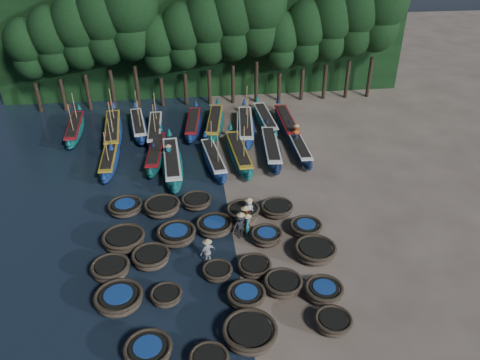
{
  "coord_description": "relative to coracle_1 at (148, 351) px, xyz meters",
  "views": [
    {
      "loc": [
        -2.32,
        -23.61,
        17.21
      ],
      "look_at": [
        0.96,
        2.83,
        1.3
      ],
      "focal_mm": 35.0,
      "sensor_mm": 36.0,
      "label": 1
    }
  ],
  "objects": [
    {
      "name": "long_boat_15",
      "position": [
        7.29,
        22.46,
        0.17
      ],
      "size": [
        2.47,
        8.86,
        3.78
      ],
      "rotation": [
        0.0,
        0.0,
        -0.11
      ],
      "color": "navy",
      "rests_on": "ground"
    },
    {
      "name": "long_boat_3",
      "position": [
        -0.21,
        18.58,
        0.08
      ],
      "size": [
        1.89,
        7.61,
        1.34
      ],
      "rotation": [
        0.0,
        0.0,
        -0.08
      ],
      "color": "#0D4D49",
      "rests_on": "ground"
    },
    {
      "name": "foliage_wall",
      "position": [
        4.6,
        33.11,
        4.57
      ],
      "size": [
        40.0,
        3.0,
        10.0
      ],
      "primitive_type": "cube",
      "color": "black",
      "rests_on": "ground"
    },
    {
      "name": "long_boat_6",
      "position": [
        6.12,
        17.67,
        0.13
      ],
      "size": [
        1.95,
        8.26,
        3.51
      ],
      "rotation": [
        0.0,
        0.0,
        0.06
      ],
      "color": "#0D4D49",
      "rests_on": "ground"
    },
    {
      "name": "tree_3",
      "position": [
        -4.5,
        29.61,
        7.57
      ],
      "size": [
        4.92,
        4.92,
        11.6
      ],
      "color": "black",
      "rests_on": "ground"
    },
    {
      "name": "tree_9",
      "position": [
        9.3,
        29.61,
        8.24
      ],
      "size": [
        5.34,
        5.34,
        12.58
      ],
      "color": "black",
      "rests_on": "ground"
    },
    {
      "name": "fisherman_5",
      "position": [
        0.8,
        17.53,
        0.42
      ],
      "size": [
        1.46,
        1.34,
        1.83
      ],
      "rotation": [
        0.0,
        0.0,
        5.58
      ],
      "color": "#1C6875",
      "rests_on": "ground"
    },
    {
      "name": "coracle_17",
      "position": [
        3.56,
        8.69,
        0.02
      ],
      "size": [
        2.53,
        2.53,
        0.77
      ],
      "rotation": [
        0.0,
        0.0,
        0.25
      ],
      "color": "brown",
      "rests_on": "ground"
    },
    {
      "name": "long_boat_8",
      "position": [
        10.97,
        18.21,
        0.07
      ],
      "size": [
        1.32,
        7.39,
        1.3
      ],
      "rotation": [
        0.0,
        0.0,
        -0.0
      ],
      "color": "#0D1432",
      "rests_on": "ground"
    },
    {
      "name": "long_boat_14",
      "position": [
        4.72,
        23.57,
        0.13
      ],
      "size": [
        2.64,
        8.28,
        1.47
      ],
      "rotation": [
        0.0,
        0.0,
        -0.15
      ],
      "color": "#0D4D49",
      "rests_on": "ground"
    },
    {
      "name": "tree_10",
      "position": [
        11.6,
        29.61,
        5.54
      ],
      "size": [
        3.68,
        3.68,
        8.68
      ],
      "color": "black",
      "rests_on": "ground"
    },
    {
      "name": "tree_4",
      "position": [
        -2.2,
        29.61,
        8.24
      ],
      "size": [
        5.34,
        5.34,
        12.58
      ],
      "color": "black",
      "rests_on": "ground"
    },
    {
      "name": "tree_13",
      "position": [
        18.5,
        29.61,
        7.57
      ],
      "size": [
        4.92,
        4.92,
        11.6
      ],
      "color": "black",
      "rests_on": "ground"
    },
    {
      "name": "coracle_4",
      "position": [
        8.46,
        0.59,
        -0.03
      ],
      "size": [
        2.0,
        2.0,
        0.7
      ],
      "rotation": [
        0.0,
        0.0,
        -0.25
      ],
      "color": "brown",
      "rests_on": "ground"
    },
    {
      "name": "long_boat_4",
      "position": [
        1.03,
        16.76,
        0.16
      ],
      "size": [
        1.95,
        8.75,
        1.54
      ],
      "rotation": [
        0.0,
        0.0,
        0.05
      ],
      "color": "#0D4D49",
      "rests_on": "ground"
    },
    {
      "name": "coracle_14",
      "position": [
        8.94,
        5.63,
        0.04
      ],
      "size": [
        2.72,
        2.72,
        0.83
      ],
      "rotation": [
        0.0,
        0.0,
        0.29
      ],
      "color": "brown",
      "rests_on": "ground"
    },
    {
      "name": "tree_14",
      "position": [
        20.8,
        29.61,
        8.24
      ],
      "size": [
        5.34,
        5.34,
        12.58
      ],
      "color": "black",
      "rests_on": "ground"
    },
    {
      "name": "fisherman_4",
      "position": [
        2.98,
        5.94,
        0.42
      ],
      "size": [
        0.97,
        0.75,
        1.74
      ],
      "rotation": [
        0.0,
        0.0,
        3.62
      ],
      "color": "silver",
      "rests_on": "ground"
    },
    {
      "name": "coracle_7",
      "position": [
        4.66,
        2.73,
        0.01
      ],
      "size": [
        1.97,
        1.97,
        0.75
      ],
      "rotation": [
        0.0,
        0.0,
        -0.09
      ],
      "color": "brown",
      "rests_on": "ground"
    },
    {
      "name": "fisherman_0",
      "position": [
        5.78,
        9.76,
        0.39
      ],
      "size": [
        0.85,
        0.86,
        1.7
      ],
      "rotation": [
        0.0,
        0.0,
        2.31
      ],
      "color": "silver",
      "rests_on": "ground"
    },
    {
      "name": "coracle_1",
      "position": [
        0.0,
        0.0,
        0.0
      ],
      "size": [
        2.63,
        2.63,
        0.74
      ],
      "rotation": [
        0.0,
        0.0,
        0.41
      ],
      "color": "brown",
      "rests_on": "ground"
    },
    {
      "name": "long_boat_9",
      "position": [
        -7.22,
        23.98,
        0.1
      ],
      "size": [
        1.78,
        7.8,
        3.32
      ],
      "rotation": [
        0.0,
        0.0,
        0.06
      ],
      "color": "#0D4D49",
      "rests_on": "ground"
    },
    {
      "name": "long_boat_5",
      "position": [
        4.12,
        17.1,
        0.07
      ],
      "size": [
        2.16,
        7.39,
        3.16
      ],
      "rotation": [
        0.0,
        0.0,
        0.12
      ],
      "color": "navy",
      "rests_on": "ground"
    },
    {
      "name": "long_boat_17",
      "position": [
        10.95,
        22.9,
        0.13
      ],
      "size": [
        1.55,
        8.31,
        1.46
      ],
      "rotation": [
        0.0,
        0.0,
        -0.01
      ],
      "color": "#0D1432",
      "rests_on": "ground"
    },
    {
      "name": "long_boat_7",
      "position": [
        8.74,
        18.18,
        0.13
      ],
      "size": [
        2.15,
        8.38,
        1.48
      ],
      "rotation": [
        0.0,
        0.0,
        -0.08
      ],
      "color": "#0D1432",
      "rests_on": "ground"
    },
    {
      "name": "coracle_2",
      "position": [
        2.59,
        -0.77,
        -0.05
      ],
      "size": [
        1.93,
        1.93,
        0.67
      ],
      "rotation": [
        0.0,
        0.0,
        -0.24
      ],
      "color": "brown",
      "rests_on": "ground"
    },
    {
      "name": "coracle_11",
      "position": [
        -0.12,
        6.21,
        0.02
      ],
      "size": [
        2.51,
        2.51,
        0.79
      ],
      "rotation": [
        0.0,
        0.0,
        -0.37
      ],
      "color": "brown",
      "rests_on": "ground"
    },
    {
      "name": "coracle_19",
      "position": [
        8.97,
        7.89,
        -0.01
      ],
      "size": [
        1.97,
        1.97,
        0.72
      ],
      "rotation": [
        0.0,
        0.0,
        0.01
      ],
      "color": "brown",
      "rests_on": "ground"
    },
    {
      "name": "coracle_5",
      "position": [
        -1.56,
        3.27,
        0.03
      ],
      "size": [
        2.71,
        2.71,
        0.8
      ],
      "rotation": [
        0.0,
        0.0,
        -0.23
      ],
      "color": "brown",
      "rests_on": "ground"
    },
    {
      "name": "fisherman_6",
      "position": [
        11.1,
        19.87,
        0.46
      ],
      "size": [
        0.85,
        0.59,
        1.86
      ],
      "rotation": [
        0.0,
        0.0,
        0.07
      ],
      "color": "#BF4A19",
      "rests_on": "ground"
    },
    {
      "name": "tree_1",
      "position": [
        -9.1,
        29.61,
        6.22
      ],
      "size": [
        4.09,
        4.09,
        9.65
      ],
      "color": "black",
      "rests_on": "ground"
    },
    {
      "name": "coracle_16",
      "position": [
        1.28,
        8.07,
        0.05
      ],
      "size": [
        2.31,
        2.31,
        0.83
      ],
      "rotation": [
        0.0,
        0.0,
        0.04
      ],
      "color": "brown",
      "rests_on": "ground"
    },
    {
      "name": "tree_0",
      "position": [
        -11.4,
        29.61,
        5.54
      ],
      "size": [
        3.68,
        3.68,
        8.68
      ],
      "color": "black",
      "rests_on": "ground"
    },
    {
      "name": "fisherman_2",
      "position": [
        5.38,
        8.52,
        0.49
      ],
      "size": [
        1.05,
        0.96,
        1.95
      ],
      "rotation": [
        0.0,
        0.0,
        3.57
      ],
      "color": "#BF4A19",
      "rests_on": "ground"
    },
    {
      "name": "long_boat_10",
      "position": [
        -3.93,
        23.0,
        0.18
      ],
      "size": [
        2.3,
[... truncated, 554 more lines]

